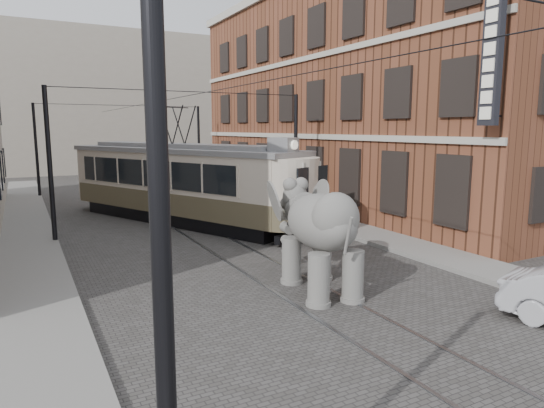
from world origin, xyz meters
TOP-DOWN VIEW (x-y plane):
  - ground at (0.00, 0.00)m, footprint 120.00×120.00m
  - tram_rails at (0.00, 0.00)m, footprint 1.54×80.00m
  - sidewalk_right at (6.00, 0.00)m, footprint 2.00×60.00m
  - sidewalk_left at (-6.50, 0.00)m, footprint 2.00×60.00m
  - brick_building at (11.00, 9.00)m, footprint 8.00×26.00m
  - distant_block at (0.00, 40.00)m, footprint 28.00×10.00m
  - catenary at (-0.20, 5.00)m, footprint 11.00×30.20m
  - tram at (0.01, 7.92)m, footprint 8.17×13.60m
  - elephant at (0.42, -3.43)m, footprint 3.43×5.24m

SIDE VIEW (x-z plane):
  - ground at x=0.00m, z-range 0.00..0.00m
  - tram_rails at x=0.00m, z-range 0.00..0.02m
  - sidewalk_right at x=6.00m, z-range 0.00..0.15m
  - sidewalk_left at x=-6.50m, z-range 0.00..0.15m
  - elephant at x=0.42m, z-range 0.00..2.99m
  - tram at x=0.01m, z-range 0.00..5.42m
  - catenary at x=-0.20m, z-range 0.00..6.00m
  - brick_building at x=11.00m, z-range 0.00..12.00m
  - distant_block at x=0.00m, z-range 0.00..14.00m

